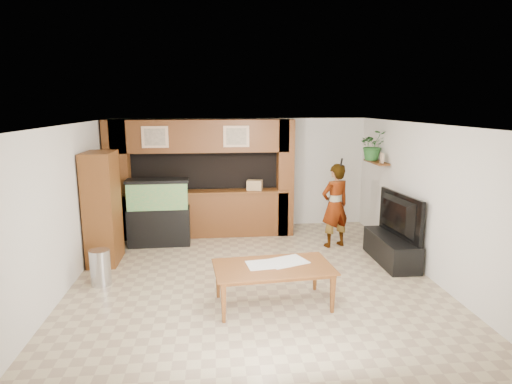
{
  "coord_description": "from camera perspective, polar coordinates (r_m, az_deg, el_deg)",
  "views": [
    {
      "loc": [
        -0.65,
        -6.88,
        2.92
      ],
      "look_at": [
        0.11,
        0.6,
        1.38
      ],
      "focal_mm": 30.0,
      "sensor_mm": 36.0,
      "label": 1
    }
  ],
  "objects": [
    {
      "name": "newspaper_a",
      "position": [
        6.5,
        4.12,
        -9.22
      ],
      "size": [
        0.7,
        0.61,
        0.01
      ],
      "primitive_type": "cube",
      "rotation": [
        0.0,
        0.0,
        0.37
      ],
      "color": "silver",
      "rests_on": "dining_table"
    },
    {
      "name": "potted_plant",
      "position": [
        9.69,
        15.34,
        6.04
      ],
      "size": [
        0.59,
        0.51,
        0.66
      ],
      "primitive_type": "imported",
      "rotation": [
        0.0,
        0.0,
        -0.0
      ],
      "color": "#245C25",
      "rests_on": "wall_shelf"
    },
    {
      "name": "wall_clock",
      "position": [
        8.27,
        -22.02,
        3.69
      ],
      "size": [
        0.05,
        0.25,
        0.25
      ],
      "color": "black",
      "rests_on": "wall_left"
    },
    {
      "name": "floor",
      "position": [
        7.5,
        -0.35,
        -11.3
      ],
      "size": [
        6.5,
        6.5,
        0.0
      ],
      "primitive_type": "plane",
      "color": "tan",
      "rests_on": "ground"
    },
    {
      "name": "trash_can",
      "position": [
        7.55,
        -20.03,
        -9.43
      ],
      "size": [
        0.33,
        0.33,
        0.6
      ],
      "primitive_type": "cylinder",
      "color": "#B2B2B7",
      "rests_on": "floor"
    },
    {
      "name": "wall_right",
      "position": [
        7.95,
        21.71,
        -0.98
      ],
      "size": [
        0.0,
        6.5,
        6.5
      ],
      "primitive_type": "plane",
      "rotation": [
        1.57,
        0.0,
        -1.57
      ],
      "color": "beige",
      "rests_on": "floor"
    },
    {
      "name": "television",
      "position": [
        8.32,
        17.83,
        -2.99
      ],
      "size": [
        0.33,
        1.43,
        0.81
      ],
      "primitive_type": "imported",
      "rotation": [
        0.0,
        0.0,
        1.68
      ],
      "color": "black",
      "rests_on": "tv_stand"
    },
    {
      "name": "photo_frame",
      "position": [
        9.3,
        16.45,
        4.38
      ],
      "size": [
        0.04,
        0.16,
        0.21
      ],
      "primitive_type": "cube",
      "rotation": [
        0.0,
        0.0,
        -0.06
      ],
      "color": "tan",
      "rests_on": "wall_shelf"
    },
    {
      "name": "counter_box",
      "position": [
        9.53,
        -0.17,
        0.92
      ],
      "size": [
        0.38,
        0.3,
        0.22
      ],
      "primitive_type": "cube",
      "rotation": [
        0.0,
        0.0,
        -0.28
      ],
      "color": "tan",
      "rests_on": "partition"
    },
    {
      "name": "ceiling",
      "position": [
        6.91,
        -0.37,
        8.97
      ],
      "size": [
        6.5,
        6.5,
        0.0
      ],
      "primitive_type": "plane",
      "color": "white",
      "rests_on": "wall_back"
    },
    {
      "name": "wall_back",
      "position": [
        10.27,
        -2.07,
        2.53
      ],
      "size": [
        6.0,
        0.0,
        6.0
      ],
      "primitive_type": "plane",
      "rotation": [
        1.57,
        0.0,
        0.0
      ],
      "color": "beige",
      "rests_on": "floor"
    },
    {
      "name": "microphone",
      "position": [
        8.66,
        11.32,
        3.91
      ],
      "size": [
        0.04,
        0.1,
        0.17
      ],
      "primitive_type": "cylinder",
      "rotation": [
        0.44,
        0.0,
        0.0
      ],
      "color": "black",
      "rests_on": "person"
    },
    {
      "name": "wall_shelf",
      "position": [
        9.57,
        15.77,
        3.85
      ],
      "size": [
        0.25,
        0.9,
        0.04
      ],
      "primitive_type": "cube",
      "color": "brown",
      "rests_on": "wall_right"
    },
    {
      "name": "partition",
      "position": [
        9.65,
        -7.47,
        1.93
      ],
      "size": [
        4.2,
        0.99,
        2.6
      ],
      "color": "brown",
      "rests_on": "floor"
    },
    {
      "name": "wall_left",
      "position": [
        7.44,
        -24.03,
        -1.97
      ],
      "size": [
        0.0,
        6.5,
        6.5
      ],
      "primitive_type": "plane",
      "rotation": [
        1.57,
        0.0,
        1.57
      ],
      "color": "beige",
      "rests_on": "floor"
    },
    {
      "name": "person",
      "position": [
        8.96,
        10.49,
        -1.79
      ],
      "size": [
        0.74,
        0.61,
        1.74
      ],
      "primitive_type": "imported",
      "rotation": [
        0.0,
        0.0,
        3.49
      ],
      "color": "#997154",
      "rests_on": "floor"
    },
    {
      "name": "newspaper_b",
      "position": [
        6.38,
        1.27,
        -9.62
      ],
      "size": [
        0.59,
        0.46,
        0.01
      ],
      "primitive_type": "cube",
      "rotation": [
        0.0,
        0.0,
        0.14
      ],
      "color": "silver",
      "rests_on": "dining_table"
    },
    {
      "name": "dining_table",
      "position": [
        6.41,
        2.36,
        -12.48
      ],
      "size": [
        1.8,
        1.1,
        0.61
      ],
      "primitive_type": "imported",
      "rotation": [
        0.0,
        0.0,
        0.08
      ],
      "color": "brown",
      "rests_on": "floor"
    },
    {
      "name": "pantry_cabinet",
      "position": [
        8.38,
        -19.78,
        -2.05
      ],
      "size": [
        0.52,
        0.85,
        2.08
      ],
      "primitive_type": "cube",
      "color": "brown",
      "rests_on": "floor"
    },
    {
      "name": "tv_stand",
      "position": [
        8.5,
        17.56,
        -7.27
      ],
      "size": [
        0.55,
        1.49,
        0.5
      ],
      "primitive_type": "cube",
      "color": "black",
      "rests_on": "floor"
    },
    {
      "name": "aquarium",
      "position": [
        9.18,
        -12.84,
        -2.76
      ],
      "size": [
        1.27,
        0.48,
        1.41
      ],
      "rotation": [
        0.0,
        0.0,
        0.02
      ],
      "color": "black",
      "rests_on": "floor"
    }
  ]
}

